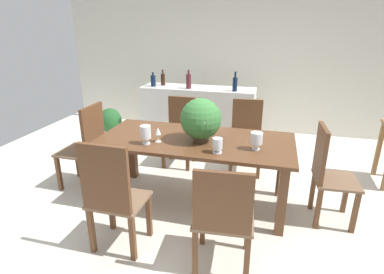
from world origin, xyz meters
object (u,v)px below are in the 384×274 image
flower_centerpiece (201,119)px  kitchen_counter (198,115)px  crystal_vase_center_near (217,144)px  chair_near_right (223,215)px  dining_table (195,148)px  chair_foot_end (327,171)px  crystal_vase_left (256,139)px  chair_far_left (180,127)px  potted_plant_floor (110,122)px  wine_bottle_amber (153,81)px  chair_far_right (246,132)px  wine_bottle_clear (235,84)px  wine_bottle_green (189,81)px  crystal_vase_right (146,133)px  wine_bottle_tall (163,79)px  wine_glass (158,132)px  chair_near_left (112,194)px  chair_head_end (87,144)px

flower_centerpiece → kitchen_counter: bearing=104.7°
crystal_vase_center_near → flower_centerpiece: bearing=129.9°
kitchen_counter → crystal_vase_center_near: bearing=-71.5°
chair_near_right → dining_table: bearing=-69.0°
dining_table → chair_foot_end: (1.35, -0.01, -0.09)m
crystal_vase_left → dining_table: bearing=168.2°
chair_far_left → potted_plant_floor: size_ratio=1.79×
dining_table → wine_bottle_amber: bearing=123.5°
kitchen_counter → crystal_vase_left: bearing=-61.6°
kitchen_counter → chair_far_right: bearing=-44.4°
chair_far_left → potted_plant_floor: 1.64m
chair_foot_end → chair_near_right: (-0.88, -0.99, -0.02)m
dining_table → crystal_vase_left: size_ratio=11.71×
chair_foot_end → wine_bottle_clear: wine_bottle_clear is taller
wine_bottle_amber → crystal_vase_left: bearing=-46.3°
potted_plant_floor → flower_centerpiece: bearing=-39.7°
crystal_vase_left → chair_far_right: bearing=99.6°
crystal_vase_center_near → kitchen_counter: (-0.72, 2.16, -0.38)m
flower_centerpiece → potted_plant_floor: size_ratio=0.85×
wine_bottle_clear → wine_bottle_green: size_ratio=1.01×
dining_table → potted_plant_floor: dining_table is taller
crystal_vase_right → wine_bottle_tall: bearing=105.2°
crystal_vase_center_near → wine_glass: size_ratio=0.93×
dining_table → wine_bottle_amber: (-1.17, 1.76, 0.38)m
dining_table → chair_far_left: (-0.47, 0.98, -0.11)m
crystal_vase_center_near → wine_bottle_green: size_ratio=0.50×
wine_glass → chair_near_left: bearing=-98.2°
dining_table → chair_far_right: chair_far_right is taller
wine_bottle_green → wine_bottle_amber: wine_bottle_green is taller
chair_near_left → wine_glass: 0.87m
chair_near_right → wine_glass: 1.21m
crystal_vase_center_near → chair_far_left: bearing=120.6°
chair_near_left → chair_near_right: bearing=-179.1°
crystal_vase_left → wine_bottle_tall: bearing=129.8°
crystal_vase_left → crystal_vase_right: 1.11m
kitchen_counter → wine_bottle_amber: wine_bottle_amber is taller
kitchen_counter → crystal_vase_right: bearing=-90.7°
chair_far_left → kitchen_counter: size_ratio=0.52×
chair_near_right → chair_far_right: (-0.02, 1.98, 0.00)m
crystal_vase_left → wine_glass: size_ratio=1.12×
chair_far_left → flower_centerpiece: size_ratio=2.11×
chair_near_left → flower_centerpiece: (0.54, 0.95, 0.41)m
dining_table → crystal_vase_right: crystal_vase_right is taller
wine_glass → wine_bottle_amber: size_ratio=0.68×
kitchen_counter → wine_bottle_tall: 0.84m
chair_far_right → crystal_vase_left: 1.18m
flower_centerpiece → dining_table: bearing=149.8°
chair_near_right → kitchen_counter: chair_near_right is taller
chair_far_left → chair_head_end: (-0.87, -0.98, 0.04)m
kitchen_counter → wine_bottle_clear: 0.86m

